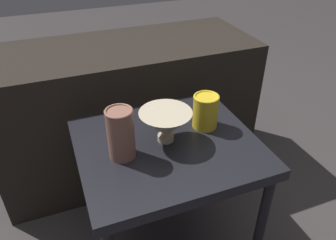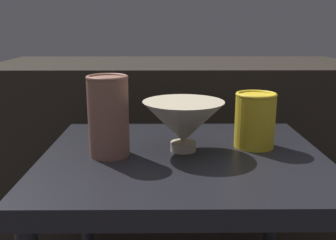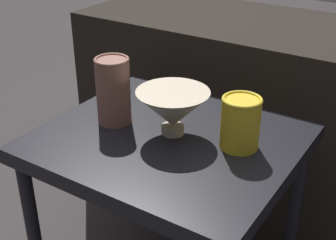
% 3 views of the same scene
% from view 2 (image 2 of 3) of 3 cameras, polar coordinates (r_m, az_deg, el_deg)
% --- Properties ---
extents(table, '(0.62, 0.54, 0.55)m').
position_cam_2_polar(table, '(0.89, 2.22, -8.88)').
color(table, black).
rests_on(table, ground_plane).
extents(couch_backdrop, '(1.27, 0.50, 0.69)m').
position_cam_2_polar(couch_backdrop, '(1.50, 1.11, -4.94)').
color(couch_backdrop, black).
rests_on(couch_backdrop, ground_plane).
extents(bowl, '(0.18, 0.18, 0.11)m').
position_cam_2_polar(bowl, '(0.87, 2.32, -0.35)').
color(bowl, '#C1B293').
rests_on(bowl, table).
extents(vase_textured_left, '(0.09, 0.09, 0.17)m').
position_cam_2_polar(vase_textured_left, '(0.84, -8.64, 0.71)').
color(vase_textured_left, brown).
rests_on(vase_textured_left, table).
extents(vase_colorful_right, '(0.09, 0.09, 0.13)m').
position_cam_2_polar(vase_colorful_right, '(0.92, 12.52, 0.13)').
color(vase_colorful_right, gold).
rests_on(vase_colorful_right, table).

